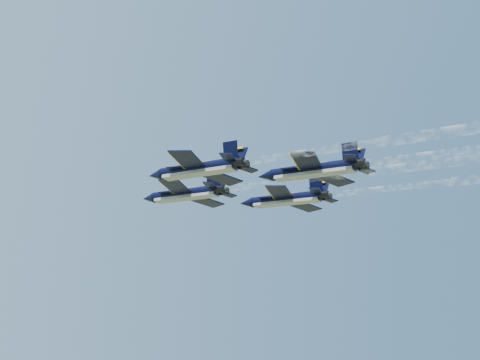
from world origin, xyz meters
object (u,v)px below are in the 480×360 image
jet_left (197,169)px  jet_right (285,199)px  jet_lead (185,194)px  jet_slot (312,170)px

jet_left → jet_right: same height
jet_lead → jet_slot: size_ratio=1.00×
jet_right → jet_lead: bearing=137.9°
jet_left → jet_right: bearing=-0.8°
jet_right → jet_slot: (-7.42, -15.89, 0.00)m
jet_lead → jet_left: same height
jet_slot → jet_right: bearing=44.3°
jet_left → jet_lead: bearing=47.1°
jet_left → jet_slot: size_ratio=1.00×
jet_right → jet_slot: 17.54m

